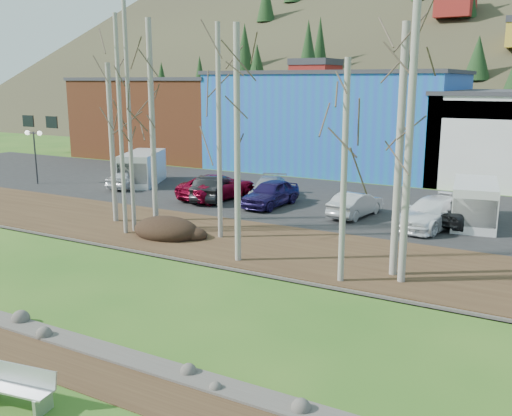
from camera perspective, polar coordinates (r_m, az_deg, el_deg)
The scene contains 31 objects.
dirt_strip at distance 17.33m, azimuth -20.11°, elevation -13.84°, with size 80.00×1.80×0.03m, color #382616.
near_bank_rocks at distance 17.92m, azimuth -17.64°, elevation -12.80°, with size 80.00×0.80×0.50m, color #47423D, non-canonical shape.
river at distance 20.66m, azimuth -9.29°, elevation -8.87°, with size 80.00×8.00×0.90m, color black, non-canonical shape.
far_bank_rocks at distance 23.80m, azimuth -3.14°, elevation -5.80°, with size 80.00×0.80×0.46m, color #47423D, non-canonical shape.
far_bank at distance 26.41m, azimuth 0.58°, elevation -3.73°, with size 80.00×7.00×0.15m, color #382616.
parking_lot at distance 35.70m, azimuth 8.68°, elevation 0.45°, with size 80.00×14.00×0.14m, color black.
building_brick at distance 59.19m, azimuth -8.59°, elevation 9.00°, with size 16.32×12.24×7.80m.
building_blue at distance 50.25m, azimuth 8.08°, elevation 8.68°, with size 20.40×12.24×8.30m.
hillside at distance 93.08m, azimuth 22.70°, elevation 17.87°, with size 160.00×72.00×35.00m, color #363021, non-canonical shape.
bench_intact at distance 15.10m, azimuth -22.79°, elevation -16.19°, with size 2.00×0.88×0.97m.
dirt_mound at distance 28.01m, azimuth -8.97°, elevation -2.06°, with size 3.44×2.43×0.68m, color black.
birch_0 at distance 30.84m, azimuth -14.22°, elevation 6.22°, with size 0.26×0.26×8.26m.
birch_1 at distance 28.40m, azimuth -12.56°, elevation 8.56°, with size 0.20×0.20×10.99m.
birch_2 at distance 28.69m, azimuth -10.33°, elevation 7.97°, with size 0.27×0.27×10.27m.
birch_3 at distance 28.10m, azimuth -13.39°, elevation 7.87°, with size 0.20×0.20×10.39m.
birch_4 at distance 23.06m, azimuth -1.89°, elevation 6.19°, with size 0.26×0.26×9.56m.
birch_5 at distance 26.66m, azimuth -3.71°, elevation 7.44°, with size 0.23×0.23×9.93m.
birch_6 at distance 20.89m, azimuth 8.80°, elevation 3.43°, with size 0.23×0.23×8.16m.
birch_7 at distance 21.10m, azimuth 15.09°, elevation 6.72°, with size 0.28×0.28×10.70m.
birch_8 at distance 21.92m, azimuth 14.14°, elevation 5.30°, with size 0.29×0.29×9.42m.
street_lamp at distance 44.27m, azimuth -21.30°, elevation 6.16°, with size 1.47×0.47×3.87m.
car_0 at distance 41.20m, azimuth -12.63°, elevation 3.01°, with size 1.67×4.16×1.42m, color silver.
car_1 at distance 35.98m, azimuth -4.25°, elevation 2.03°, with size 1.65×4.72×1.56m, color black.
car_2 at distance 36.35m, azimuth -3.81°, elevation 2.16°, with size 2.60×5.64×1.57m, color maroon.
car_3 at distance 36.21m, azimuth 1.27°, elevation 1.97°, with size 1.90×4.68×1.36m, color #9DA0A5.
car_4 at distance 34.10m, azimuth 1.47°, elevation 1.49°, with size 1.85×4.60×1.57m, color #1F154B.
car_5 at distance 32.01m, azimuth 9.93°, elevation 0.37°, with size 1.45×4.15×1.37m, color #B6B5B8.
car_6 at distance 31.75m, azimuth 18.94°, elevation -0.17°, with size 2.38×5.16×1.43m, color black.
car_7 at distance 30.47m, azimuth 17.22°, elevation -0.47°, with size 2.15×5.28×1.53m, color white.
van_white at distance 31.69m, azimuth 21.01°, elevation 0.39°, with size 2.87×5.36×2.23m.
van_grey at distance 42.15m, azimuth -11.35°, elevation 3.89°, with size 4.17×5.69×2.30m.
Camera 1 is at (12.13, -7.74, 7.52)m, focal length 40.00 mm.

